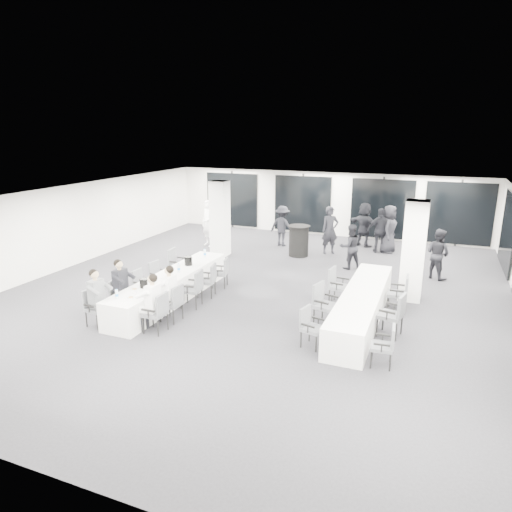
{
  "coord_description": "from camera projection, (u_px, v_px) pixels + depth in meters",
  "views": [
    {
      "loc": [
        4.69,
        -11.81,
        4.66
      ],
      "look_at": [
        0.02,
        -0.2,
        1.14
      ],
      "focal_mm": 32.0,
      "sensor_mm": 36.0,
      "label": 1
    }
  ],
  "objects": [
    {
      "name": "room",
      "position": [
        299.0,
        240.0,
        13.79
      ],
      "size": [
        14.04,
        16.04,
        2.84
      ],
      "color": "#26252B",
      "rests_on": "ground"
    },
    {
      "name": "column_left",
      "position": [
        220.0,
        219.0,
        16.98
      ],
      "size": [
        0.6,
        0.6,
        2.8
      ],
      "primitive_type": "cube",
      "color": "white",
      "rests_on": "floor"
    },
    {
      "name": "column_right",
      "position": [
        414.0,
        251.0,
        12.5
      ],
      "size": [
        0.6,
        0.6,
        2.8
      ],
      "primitive_type": "cube",
      "color": "white",
      "rests_on": "floor"
    },
    {
      "name": "banquet_table_main",
      "position": [
        172.0,
        287.0,
        12.7
      ],
      "size": [
        0.9,
        5.0,
        0.75
      ],
      "primitive_type": "cube",
      "color": "white",
      "rests_on": "floor"
    },
    {
      "name": "banquet_table_side",
      "position": [
        362.0,
        306.0,
        11.36
      ],
      "size": [
        0.9,
        5.0,
        0.75
      ],
      "primitive_type": "cube",
      "color": "white",
      "rests_on": "floor"
    },
    {
      "name": "cocktail_table",
      "position": [
        299.0,
        241.0,
        17.08
      ],
      "size": [
        0.83,
        0.83,
        1.15
      ],
      "color": "black",
      "rests_on": "floor"
    },
    {
      "name": "chair_main_left_near",
      "position": [
        95.0,
        305.0,
        11.05
      ],
      "size": [
        0.52,
        0.56,
        0.91
      ],
      "rotation": [
        0.0,
        0.0,
        -1.72
      ],
      "color": "#4F5257",
      "rests_on": "floor"
    },
    {
      "name": "chair_main_left_second",
      "position": [
        118.0,
        294.0,
        11.83
      ],
      "size": [
        0.53,
        0.56,
        0.88
      ],
      "rotation": [
        0.0,
        0.0,
        -1.34
      ],
      "color": "#4F5257",
      "rests_on": "floor"
    },
    {
      "name": "chair_main_left_mid",
      "position": [
        141.0,
        283.0,
        12.74
      ],
      "size": [
        0.45,
        0.5,
        0.86
      ],
      "rotation": [
        0.0,
        0.0,
        -1.61
      ],
      "color": "#4F5257",
      "rests_on": "floor"
    },
    {
      "name": "chair_main_left_fourth",
      "position": [
        158.0,
        274.0,
        13.46
      ],
      "size": [
        0.5,
        0.53,
        0.87
      ],
      "rotation": [
        0.0,
        0.0,
        -1.71
      ],
      "color": "#4F5257",
      "rests_on": "floor"
    },
    {
      "name": "chair_main_left_far",
      "position": [
        176.0,
        262.0,
        14.4
      ],
      "size": [
        0.54,
        0.59,
        1.0
      ],
      "rotation": [
        0.0,
        0.0,
        -1.5
      ],
      "color": "#4F5257",
      "rests_on": "floor"
    },
    {
      "name": "chair_main_right_near",
      "position": [
        158.0,
        310.0,
        10.63
      ],
      "size": [
        0.5,
        0.56,
        0.98
      ],
      "rotation": [
        0.0,
        0.0,
        1.58
      ],
      "color": "#4F5257",
      "rests_on": "floor"
    },
    {
      "name": "chair_main_right_second",
      "position": [
        174.0,
        301.0,
        11.26
      ],
      "size": [
        0.5,
        0.55,
        0.94
      ],
      "rotation": [
        0.0,
        0.0,
        1.51
      ],
      "color": "#4F5257",
      "rests_on": "floor"
    },
    {
      "name": "chair_main_right_mid",
      "position": [
        194.0,
        286.0,
        12.16
      ],
      "size": [
        0.57,
        0.62,
        1.02
      ],
      "rotation": [
        0.0,
        0.0,
        1.7
      ],
      "color": "#4F5257",
      "rests_on": "floor"
    },
    {
      "name": "chair_main_right_fourth",
      "position": [
        209.0,
        278.0,
        12.94
      ],
      "size": [
        0.56,
        0.6,
        0.95
      ],
      "rotation": [
        0.0,
        0.0,
        1.77
      ],
      "color": "#4F5257",
      "rests_on": "floor"
    },
    {
      "name": "chair_main_right_far",
      "position": [
        222.0,
        271.0,
        13.71
      ],
      "size": [
        0.55,
        0.57,
        0.9
      ],
      "rotation": [
        0.0,
        0.0,
        1.81
      ],
      "color": "#4F5257",
      "rests_on": "floor"
    },
    {
      "name": "chair_side_left_near",
      "position": [
        310.0,
        324.0,
        9.98
      ],
      "size": [
        0.54,
        0.57,
        0.89
      ],
      "rotation": [
        0.0,
        0.0,
        -1.81
      ],
      "color": "#4F5257",
      "rests_on": "floor"
    },
    {
      "name": "chair_side_left_mid",
      "position": [
        323.0,
        301.0,
        11.08
      ],
      "size": [
        0.63,
        0.66,
        1.04
      ],
      "rotation": [
        0.0,
        0.0,
        -1.82
      ],
      "color": "#4F5257",
      "rests_on": "floor"
    },
    {
      "name": "chair_side_left_far",
      "position": [
        337.0,
        283.0,
        12.44
      ],
      "size": [
        0.56,
        0.61,
        1.0
      ],
      "rotation": [
        0.0,
        0.0,
        -1.7
      ],
      "color": "#4F5257",
      "rests_on": "floor"
    },
    {
      "name": "chair_side_right_near",
      "position": [
        386.0,
        343.0,
        9.12
      ],
      "size": [
        0.48,
        0.52,
        0.88
      ],
      "rotation": [
        0.0,
        0.0,
        1.66
      ],
      "color": "#4F5257",
      "rests_on": "floor"
    },
    {
      "name": "chair_side_right_mid",
      "position": [
        395.0,
        312.0,
        10.41
      ],
      "size": [
        0.62,
        0.65,
        1.04
      ],
      "rotation": [
        0.0,
        0.0,
        1.38
      ],
      "color": "#4F5257",
      "rests_on": "floor"
    },
    {
      "name": "chair_side_right_far",
      "position": [
        401.0,
        291.0,
        11.88
      ],
      "size": [
        0.51,
        0.57,
        0.98
      ],
      "rotation": [
        0.0,
        0.0,
        1.61
      ],
      "color": "#4F5257",
      "rests_on": "floor"
    },
    {
      "name": "seated_guest_a",
      "position": [
        99.0,
        295.0,
        10.9
      ],
      "size": [
        0.5,
        0.38,
        1.44
      ],
      "rotation": [
        0.0,
        0.0,
        -1.57
      ],
      "color": "slate",
      "rests_on": "floor"
    },
    {
      "name": "seated_guest_b",
      "position": [
        122.0,
        283.0,
        11.71
      ],
      "size": [
        0.5,
        0.38,
        1.44
      ],
      "rotation": [
        0.0,
        0.0,
        -1.57
      ],
      "color": "black",
      "rests_on": "floor"
    },
    {
      "name": "seated_guest_c",
      "position": [
        151.0,
        299.0,
        10.62
      ],
      "size": [
        0.5,
        0.38,
        1.44
      ],
      "rotation": [
        0.0,
        0.0,
        1.57
      ],
      "color": "white",
      "rests_on": "floor"
    },
    {
      "name": "seated_guest_d",
      "position": [
        167.0,
        289.0,
        11.25
      ],
      "size": [
        0.5,
        0.38,
        1.44
      ],
      "rotation": [
        0.0,
        0.0,
        1.57
      ],
      "color": "white",
      "rests_on": "floor"
    },
    {
      "name": "standing_guest_a",
      "position": [
        330.0,
        227.0,
        17.28
      ],
      "size": [
        0.96,
        0.93,
        2.06
      ],
      "primitive_type": "imported",
      "rotation": [
        0.0,
        0.0,
        0.62
      ],
      "color": "black",
      "rests_on": "floor"
    },
    {
      "name": "standing_guest_b",
      "position": [
        350.0,
        244.0,
        15.42
      ],
      "size": [
        0.99,
        0.91,
        1.75
      ],
      "primitive_type": "imported",
      "rotation": [
        0.0,
        0.0,
        3.75
      ],
      "color": "black",
      "rests_on": "floor"
    },
    {
      "name": "standing_guest_c",
      "position": [
        282.0,
        223.0,
        18.48
      ],
      "size": [
        1.29,
        0.8,
        1.86
      ],
      "primitive_type": "imported",
      "rotation": [
        0.0,
        0.0,
        2.98
      ],
      "color": "black",
      "rests_on": "floor"
    },
    {
      "name": "standing_guest_d",
      "position": [
        381.0,
        228.0,
        17.42
      ],
      "size": [
        1.29,
        0.94,
        1.96
      ],
      "primitive_type": "imported",
      "rotation": [
        0.0,
        0.0,
        3.42
      ],
      "color": "black",
      "rests_on": "floor"
    },
    {
      "name": "standing_guest_e",
      "position": [
        389.0,
        226.0,
        17.44
      ],
      "size": [
        0.74,
        1.08,
        2.08
      ],
      "primitive_type": "imported",
      "rotation": [
        0.0,
        0.0,
        1.43
      ],
      "color": "black",
      "rests_on": "floor"
    },
    {
      "name": "standing_guest_f",
      "position": [
        365.0,
        222.0,
        18.37
      ],
      "size": [
        1.98,
        1.49,
        2.03
      ],
      "primitive_type": "imported",
      "rotation": [
        0.0,
        0.0,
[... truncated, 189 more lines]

